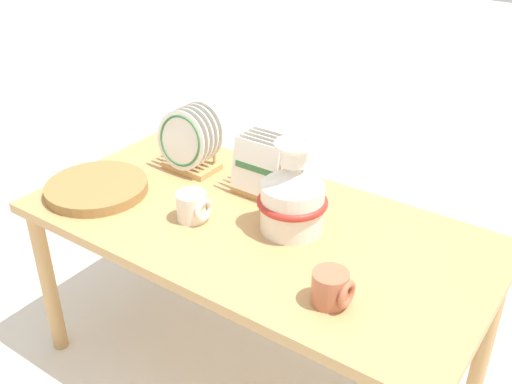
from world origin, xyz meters
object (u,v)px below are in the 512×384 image
(ceramic_vase, at_px, (293,195))
(mug_terracotta_glaze, at_px, (332,288))
(wicker_charger_stack, at_px, (97,188))
(mug_cream_glaze, at_px, (193,207))
(dish_rack_round_plates, at_px, (189,143))
(dish_rack_square_plates, at_px, (263,171))

(ceramic_vase, height_order, mug_terracotta_glaze, ceramic_vase)
(ceramic_vase, relative_size, wicker_charger_stack, 0.86)
(wicker_charger_stack, bearing_deg, mug_terracotta_glaze, -2.98)
(ceramic_vase, xyz_separation_m, mug_cream_glaze, (-0.29, -0.13, -0.07))
(dish_rack_round_plates, bearing_deg, ceramic_vase, -13.67)
(mug_cream_glaze, bearing_deg, dish_rack_square_plates, 73.24)
(dish_rack_round_plates, xyz_separation_m, mug_cream_glaze, (0.23, -0.26, -0.06))
(dish_rack_square_plates, distance_m, wicker_charger_stack, 0.58)
(dish_rack_square_plates, xyz_separation_m, mug_terracotta_glaze, (0.48, -0.38, -0.03))
(dish_rack_round_plates, bearing_deg, dish_rack_square_plates, 2.40)
(wicker_charger_stack, relative_size, mug_cream_glaze, 3.28)
(ceramic_vase, xyz_separation_m, mug_terracotta_glaze, (0.27, -0.24, -0.07))
(ceramic_vase, relative_size, mug_cream_glaze, 2.82)
(dish_rack_round_plates, relative_size, mug_cream_glaze, 2.26)
(mug_terracotta_glaze, bearing_deg, dish_rack_round_plates, 155.08)
(mug_cream_glaze, bearing_deg, wicker_charger_stack, -171.47)
(wicker_charger_stack, bearing_deg, dish_rack_square_plates, 35.31)
(ceramic_vase, bearing_deg, mug_cream_glaze, -154.77)
(mug_terracotta_glaze, distance_m, mug_cream_glaze, 0.57)
(ceramic_vase, bearing_deg, dish_rack_round_plates, 166.33)
(dish_rack_square_plates, distance_m, mug_terracotta_glaze, 0.61)
(ceramic_vase, relative_size, dish_rack_round_plates, 1.24)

